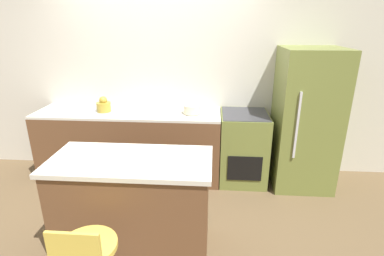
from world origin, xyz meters
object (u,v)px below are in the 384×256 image
object	(u,v)px
refrigerator	(305,120)
kettle	(104,106)
oven_range	(243,147)
mixing_bowl	(192,109)

from	to	relation	value
refrigerator	kettle	size ratio (longest dim) A/B	8.72
oven_range	refrigerator	size ratio (longest dim) A/B	0.53
mixing_bowl	kettle	bearing A→B (deg)	180.00
oven_range	kettle	distance (m)	1.85
refrigerator	mixing_bowl	xyz separation A→B (m)	(-1.39, -0.01, 0.11)
refrigerator	oven_range	bearing A→B (deg)	177.69
oven_range	kettle	size ratio (longest dim) A/B	4.64
oven_range	mixing_bowl	bearing A→B (deg)	-176.88
oven_range	kettle	xyz separation A→B (m)	(-1.77, -0.04, 0.53)
refrigerator	kettle	distance (m)	2.50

